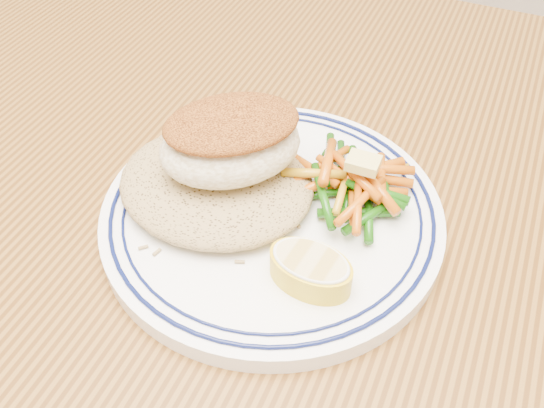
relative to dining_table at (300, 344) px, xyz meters
The scene contains 7 objects.
dining_table is the anchor object (origin of this frame).
plate 0.12m from the dining_table, 139.62° to the left, with size 0.26×0.26×0.02m.
rice_pilaf 0.15m from the dining_table, 159.56° to the left, with size 0.15×0.13×0.03m, color olive.
fish_fillet 0.18m from the dining_table, 151.45° to the left, with size 0.13×0.12×0.05m.
vegetable_pile 0.14m from the dining_table, 80.51° to the left, with size 0.10×0.10×0.03m.
butter_pat 0.16m from the dining_table, 76.64° to the left, with size 0.02×0.02×0.01m, color #E1D06E.
lemon_wedge 0.13m from the dining_table, 60.11° to the right, with size 0.06×0.06×0.02m.
Camera 1 is at (0.09, -0.26, 1.09)m, focal length 40.00 mm.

